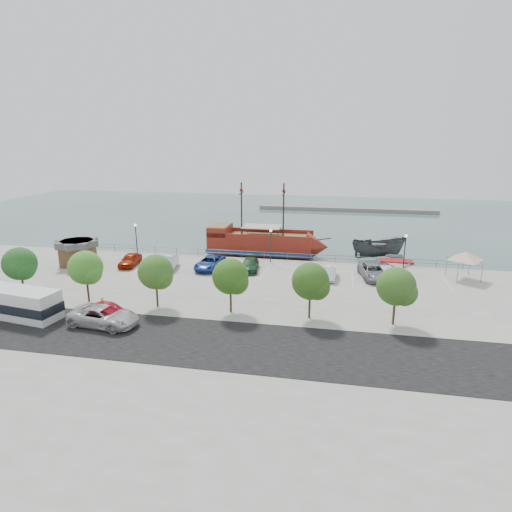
# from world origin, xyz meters

# --- Properties ---
(ground) EXTENTS (160.00, 160.00, 0.00)m
(ground) POSITION_xyz_m (0.00, 0.00, -1.00)
(ground) COLOR #3A524E
(land_slab) EXTENTS (100.00, 58.00, 1.20)m
(land_slab) POSITION_xyz_m (0.00, -21.00, -0.60)
(land_slab) COLOR gray
(land_slab) RESTS_ON ground
(street) EXTENTS (100.00, 8.00, 0.04)m
(street) POSITION_xyz_m (0.00, -16.00, 0.01)
(street) COLOR black
(street) RESTS_ON land_slab
(sidewalk) EXTENTS (100.00, 4.00, 0.05)m
(sidewalk) POSITION_xyz_m (0.00, -10.00, 0.01)
(sidewalk) COLOR gray
(sidewalk) RESTS_ON land_slab
(seawall_railing) EXTENTS (50.00, 0.06, 1.00)m
(seawall_railing) POSITION_xyz_m (0.00, 7.80, 0.53)
(seawall_railing) COLOR #595D61
(seawall_railing) RESTS_ON land_slab
(far_shore) EXTENTS (40.00, 3.00, 0.80)m
(far_shore) POSITION_xyz_m (10.00, 55.00, -0.60)
(far_shore) COLOR gray
(far_shore) RESTS_ON ground
(pirate_ship) EXTENTS (17.06, 4.80, 10.75)m
(pirate_ship) POSITION_xyz_m (-1.19, 12.85, 0.80)
(pirate_ship) COLOR maroon
(pirate_ship) RESTS_ON ground
(patrol_boat) EXTENTS (7.82, 4.39, 2.86)m
(patrol_boat) POSITION_xyz_m (13.72, 13.72, 0.43)
(patrol_boat) COLOR #3B3F42
(patrol_boat) RESTS_ON ground
(speedboat) EXTENTS (4.79, 6.68, 1.38)m
(speedboat) POSITION_xyz_m (15.64, 9.66, -0.31)
(speedboat) COLOR white
(speedboat) RESTS_ON ground
(dock_west) EXTENTS (7.39, 2.65, 0.41)m
(dock_west) POSITION_xyz_m (-14.62, 9.20, -0.79)
(dock_west) COLOR slate
(dock_west) RESTS_ON ground
(dock_mid) EXTENTS (7.98, 3.04, 0.44)m
(dock_mid) POSITION_xyz_m (8.87, 9.20, -0.78)
(dock_mid) COLOR #665D54
(dock_mid) RESTS_ON ground
(dock_east) EXTENTS (7.09, 3.47, 0.39)m
(dock_east) POSITION_xyz_m (17.39, 9.20, -0.80)
(dock_east) COLOR gray
(dock_east) RESTS_ON ground
(shed) EXTENTS (4.30, 4.30, 3.10)m
(shed) POSITION_xyz_m (-23.11, 1.04, 1.65)
(shed) COLOR brown
(shed) RESTS_ON land_slab
(canopy_tent) EXTENTS (5.09, 5.09, 3.57)m
(canopy_tent) POSITION_xyz_m (22.03, 4.04, 3.10)
(canopy_tent) COLOR slate
(canopy_tent) RESTS_ON land_slab
(street_van) EXTENTS (6.17, 3.34, 1.64)m
(street_van) POSITION_xyz_m (-10.71, -14.72, 0.82)
(street_van) COLOR #BBBCBC
(street_van) RESTS_ON street
(street_sedan) EXTENTS (4.89, 2.37, 1.55)m
(street_sedan) POSITION_xyz_m (-10.76, -14.01, 0.77)
(street_sedan) COLOR #B00C1E
(street_sedan) RESTS_ON street
(shuttle_bus) EXTENTS (7.64, 3.63, 2.58)m
(shuttle_bus) POSITION_xyz_m (-18.72, -14.50, 1.25)
(shuttle_bus) COLOR silver
(shuttle_bus) RESTS_ON street
(fire_hydrant) EXTENTS (0.29, 0.29, 0.82)m
(fire_hydrant) POSITION_xyz_m (-13.12, -10.80, 0.45)
(fire_hydrant) COLOR #EFE200
(fire_hydrant) RESTS_ON sidewalk
(lamp_post_left) EXTENTS (0.36, 0.36, 4.28)m
(lamp_post_left) POSITION_xyz_m (-18.00, 6.50, 2.94)
(lamp_post_left) COLOR black
(lamp_post_left) RESTS_ON land_slab
(lamp_post_mid) EXTENTS (0.36, 0.36, 4.28)m
(lamp_post_mid) POSITION_xyz_m (0.00, 6.50, 2.94)
(lamp_post_mid) COLOR black
(lamp_post_mid) RESTS_ON land_slab
(lamp_post_right) EXTENTS (0.36, 0.36, 4.28)m
(lamp_post_right) POSITION_xyz_m (16.00, 6.50, 2.94)
(lamp_post_right) COLOR black
(lamp_post_right) RESTS_ON land_slab
(tree_a) EXTENTS (3.30, 3.20, 5.00)m
(tree_a) POSITION_xyz_m (-21.85, -10.07, 3.30)
(tree_a) COLOR #473321
(tree_a) RESTS_ON sidewalk
(tree_b) EXTENTS (3.30, 3.20, 5.00)m
(tree_b) POSITION_xyz_m (-14.85, -10.07, 3.30)
(tree_b) COLOR #473321
(tree_b) RESTS_ON sidewalk
(tree_c) EXTENTS (3.30, 3.20, 5.00)m
(tree_c) POSITION_xyz_m (-7.85, -10.07, 3.30)
(tree_c) COLOR #473321
(tree_c) RESTS_ON sidewalk
(tree_d) EXTENTS (3.30, 3.20, 5.00)m
(tree_d) POSITION_xyz_m (-0.85, -10.07, 3.30)
(tree_d) COLOR #473321
(tree_d) RESTS_ON sidewalk
(tree_e) EXTENTS (3.30, 3.20, 5.00)m
(tree_e) POSITION_xyz_m (6.15, -10.07, 3.30)
(tree_e) COLOR #473321
(tree_e) RESTS_ON sidewalk
(tree_f) EXTENTS (3.30, 3.20, 5.00)m
(tree_f) POSITION_xyz_m (13.15, -10.07, 3.30)
(tree_f) COLOR #473321
(tree_f) RESTS_ON sidewalk
(parked_car_a) EXTENTS (2.18, 4.60, 1.52)m
(parked_car_a) POSITION_xyz_m (-16.67, 1.85, 0.76)
(parked_car_a) COLOR #9E1E03
(parked_car_a) RESTS_ON land_slab
(parked_car_b) EXTENTS (2.55, 5.13, 1.62)m
(parked_car_b) POSITION_xyz_m (-11.51, 1.21, 0.81)
(parked_car_b) COLOR silver
(parked_car_b) RESTS_ON land_slab
(parked_car_c) EXTENTS (2.92, 5.58, 1.50)m
(parked_car_c) POSITION_xyz_m (-6.70, 2.46, 0.75)
(parked_car_c) COLOR navy
(parked_car_c) RESTS_ON land_slab
(parked_car_d) EXTENTS (2.42, 4.89, 1.36)m
(parked_car_d) POSITION_xyz_m (-1.86, 2.80, 0.68)
(parked_car_d) COLOR #1F4627
(parked_car_d) RESTS_ON land_slab
(parked_car_f) EXTENTS (1.50, 4.15, 1.36)m
(parked_car_f) POSITION_xyz_m (7.43, 1.41, 0.68)
(parked_car_f) COLOR white
(parked_car_f) RESTS_ON land_slab
(parked_car_g) EXTENTS (3.47, 5.85, 1.53)m
(parked_car_g) POSITION_xyz_m (12.21, 2.41, 0.76)
(parked_car_g) COLOR gray
(parked_car_g) RESTS_ON land_slab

